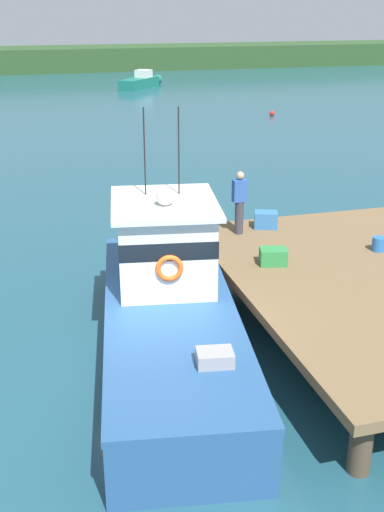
{
  "coord_description": "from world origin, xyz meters",
  "views": [
    {
      "loc": [
        -2.36,
        -10.92,
        6.69
      ],
      "look_at": [
        1.2,
        1.83,
        1.4
      ],
      "focal_mm": 44.24,
      "sensor_mm": 36.0,
      "label": 1
    }
  ],
  "objects_px": {
    "main_fishing_boat": "(168,303)",
    "mooring_buoy_outer": "(272,113)",
    "crate_single_far": "(266,220)",
    "mooring_buoy_inshore": "(171,209)",
    "deckhand_by_the_boat": "(240,201)",
    "bait_bucket": "(379,244)",
    "crate_stack_near_edge": "(273,257)",
    "moored_boat_mid_harbor": "(142,82)"
  },
  "relations": [
    {
      "from": "crate_single_far",
      "to": "deckhand_by_the_boat",
      "type": "height_order",
      "value": "deckhand_by_the_boat"
    },
    {
      "from": "deckhand_by_the_boat",
      "to": "mooring_buoy_outer",
      "type": "distance_m",
      "value": 26.19
    },
    {
      "from": "bait_bucket",
      "to": "mooring_buoy_inshore",
      "type": "xyz_separation_m",
      "value": [
        -3.28,
        7.58,
        -1.14
      ]
    },
    {
      "from": "main_fishing_boat",
      "to": "bait_bucket",
      "type": "xyz_separation_m",
      "value": [
        5.44,
        1.06,
        0.36
      ]
    },
    {
      "from": "main_fishing_boat",
      "to": "mooring_buoy_inshore",
      "type": "height_order",
      "value": "main_fishing_boat"
    },
    {
      "from": "crate_stack_near_edge",
      "to": "mooring_buoy_outer",
      "type": "distance_m",
      "value": 28.12
    },
    {
      "from": "crate_stack_near_edge",
      "to": "main_fishing_boat",
      "type": "bearing_deg",
      "value": -160.45
    },
    {
      "from": "crate_stack_near_edge",
      "to": "crate_single_far",
      "type": "height_order",
      "value": "crate_single_far"
    },
    {
      "from": "crate_stack_near_edge",
      "to": "crate_single_far",
      "type": "xyz_separation_m",
      "value": [
        0.78,
        2.41,
        0.03
      ]
    },
    {
      "from": "bait_bucket",
      "to": "deckhand_by_the_boat",
      "type": "bearing_deg",
      "value": 143.69
    },
    {
      "from": "crate_stack_near_edge",
      "to": "mooring_buoy_outer",
      "type": "xyz_separation_m",
      "value": [
        10.72,
        25.96,
        -1.22
      ]
    },
    {
      "from": "crate_stack_near_edge",
      "to": "deckhand_by_the_boat",
      "type": "xyz_separation_m",
      "value": [
        -0.05,
        2.17,
        0.67
      ]
    },
    {
      "from": "bait_bucket",
      "to": "mooring_buoy_outer",
      "type": "height_order",
      "value": "bait_bucket"
    },
    {
      "from": "crate_single_far",
      "to": "mooring_buoy_inshore",
      "type": "relative_size",
      "value": 1.29
    },
    {
      "from": "bait_bucket",
      "to": "deckhand_by_the_boat",
      "type": "relative_size",
      "value": 0.21
    },
    {
      "from": "main_fishing_boat",
      "to": "mooring_buoy_outer",
      "type": "bearing_deg",
      "value": 63.53
    },
    {
      "from": "bait_bucket",
      "to": "mooring_buoy_inshore",
      "type": "distance_m",
      "value": 8.33
    },
    {
      "from": "moored_boat_mid_harbor",
      "to": "mooring_buoy_inshore",
      "type": "bearing_deg",
      "value": -99.78
    },
    {
      "from": "crate_single_far",
      "to": "bait_bucket",
      "type": "bearing_deg",
      "value": -49.37
    },
    {
      "from": "crate_stack_near_edge",
      "to": "mooring_buoy_outer",
      "type": "bearing_deg",
      "value": 67.57
    },
    {
      "from": "mooring_buoy_inshore",
      "to": "bait_bucket",
      "type": "bearing_deg",
      "value": -66.62
    },
    {
      "from": "main_fishing_boat",
      "to": "mooring_buoy_outer",
      "type": "distance_m",
      "value": 30.08
    },
    {
      "from": "mooring_buoy_outer",
      "to": "moored_boat_mid_harbor",
      "type": "bearing_deg",
      "value": 106.96
    },
    {
      "from": "mooring_buoy_outer",
      "to": "deckhand_by_the_boat",
      "type": "bearing_deg",
      "value": -114.36
    },
    {
      "from": "crate_stack_near_edge",
      "to": "crate_single_far",
      "type": "distance_m",
      "value": 2.53
    },
    {
      "from": "bait_bucket",
      "to": "moored_boat_mid_harbor",
      "type": "xyz_separation_m",
      "value": [
        2.8,
        42.8,
        -0.87
      ]
    },
    {
      "from": "moored_boat_mid_harbor",
      "to": "crate_stack_near_edge",
      "type": "bearing_deg",
      "value": -97.38
    },
    {
      "from": "crate_stack_near_edge",
      "to": "mooring_buoy_inshore",
      "type": "height_order",
      "value": "crate_stack_near_edge"
    },
    {
      "from": "moored_boat_mid_harbor",
      "to": "mooring_buoy_inshore",
      "type": "xyz_separation_m",
      "value": [
        -6.07,
        -35.22,
        -0.27
      ]
    },
    {
      "from": "main_fishing_boat",
      "to": "deckhand_by_the_boat",
      "type": "distance_m",
      "value": 4.22
    },
    {
      "from": "crate_stack_near_edge",
      "to": "mooring_buoy_inshore",
      "type": "bearing_deg",
      "value": 93.84
    },
    {
      "from": "bait_bucket",
      "to": "moored_boat_mid_harbor",
      "type": "height_order",
      "value": "bait_bucket"
    },
    {
      "from": "moored_boat_mid_harbor",
      "to": "crate_single_far",
      "type": "bearing_deg",
      "value": -96.72
    },
    {
      "from": "bait_bucket",
      "to": "main_fishing_boat",
      "type": "bearing_deg",
      "value": -169.0
    },
    {
      "from": "crate_single_far",
      "to": "mooring_buoy_outer",
      "type": "relative_size",
      "value": 1.8
    },
    {
      "from": "main_fishing_boat",
      "to": "mooring_buoy_outer",
      "type": "xyz_separation_m",
      "value": [
        13.4,
        26.92,
        -0.84
      ]
    },
    {
      "from": "main_fishing_boat",
      "to": "deckhand_by_the_boat",
      "type": "height_order",
      "value": "main_fishing_boat"
    },
    {
      "from": "mooring_buoy_inshore",
      "to": "mooring_buoy_outer",
      "type": "distance_m",
      "value": 21.46
    },
    {
      "from": "main_fishing_boat",
      "to": "bait_bucket",
      "type": "bearing_deg",
      "value": 11.0
    },
    {
      "from": "deckhand_by_the_boat",
      "to": "mooring_buoy_inshore",
      "type": "xyz_separation_m",
      "value": [
        -0.46,
        5.51,
        -1.83
      ]
    },
    {
      "from": "moored_boat_mid_harbor",
      "to": "bait_bucket",
      "type": "bearing_deg",
      "value": -93.74
    },
    {
      "from": "crate_single_far",
      "to": "crate_stack_near_edge",
      "type": "bearing_deg",
      "value": -108.05
    }
  ]
}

